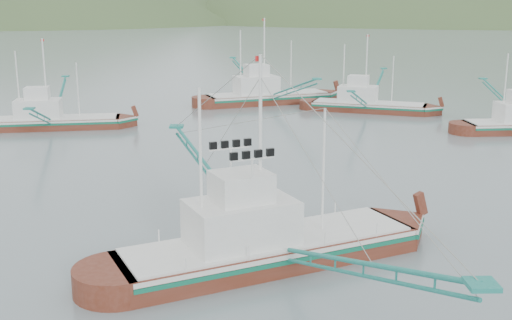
{
  "coord_description": "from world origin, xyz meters",
  "views": [
    {
      "loc": [
        -0.85,
        -30.55,
        12.22
      ],
      "look_at": [
        0.0,
        6.0,
        3.2
      ],
      "focal_mm": 45.0,
      "sensor_mm": 36.0,
      "label": 1
    }
  ],
  "objects_px": {
    "main_boat": "(267,220)",
    "bg_boat_extra": "(368,96)",
    "bg_boat_left": "(51,114)",
    "bg_boat_far": "(267,86)"
  },
  "relations": [
    {
      "from": "main_boat",
      "to": "bg_boat_extra",
      "type": "height_order",
      "value": "main_boat"
    },
    {
      "from": "bg_boat_left",
      "to": "bg_boat_extra",
      "type": "xyz_separation_m",
      "value": [
        33.37,
        9.29,
        0.36
      ]
    },
    {
      "from": "bg_boat_left",
      "to": "bg_boat_far",
      "type": "relative_size",
      "value": 0.87
    },
    {
      "from": "bg_boat_far",
      "to": "bg_boat_extra",
      "type": "relative_size",
      "value": 1.19
    },
    {
      "from": "main_boat",
      "to": "bg_boat_far",
      "type": "height_order",
      "value": "bg_boat_far"
    },
    {
      "from": "bg_boat_left",
      "to": "bg_boat_extra",
      "type": "relative_size",
      "value": 1.04
    },
    {
      "from": "main_boat",
      "to": "bg_boat_extra",
      "type": "distance_m",
      "value": 45.65
    },
    {
      "from": "bg_boat_left",
      "to": "bg_boat_extra",
      "type": "distance_m",
      "value": 34.64
    },
    {
      "from": "main_boat",
      "to": "bg_boat_left",
      "type": "height_order",
      "value": "main_boat"
    },
    {
      "from": "bg_boat_left",
      "to": "bg_boat_far",
      "type": "bearing_deg",
      "value": 27.23
    }
  ]
}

